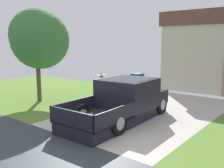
{
  "coord_description": "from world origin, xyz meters",
  "views": [
    {
      "loc": [
        5.47,
        -5.18,
        3.02
      ],
      "look_at": [
        -0.94,
        2.82,
        1.35
      ],
      "focal_mm": 40.4,
      "sensor_mm": 36.0,
      "label": 1
    }
  ],
  "objects_px": {
    "pickup_truck": "(125,101)",
    "wheeled_trash_bin": "(137,81)",
    "front_yard_tree": "(38,38)",
    "person_with_hat": "(101,88)",
    "handbag": "(98,109)"
  },
  "relations": [
    {
      "from": "pickup_truck",
      "to": "wheeled_trash_bin",
      "type": "height_order",
      "value": "pickup_truck"
    },
    {
      "from": "pickup_truck",
      "to": "handbag",
      "type": "relative_size",
      "value": 11.01
    },
    {
      "from": "pickup_truck",
      "to": "person_with_hat",
      "type": "height_order",
      "value": "person_with_hat"
    },
    {
      "from": "person_with_hat",
      "to": "front_yard_tree",
      "type": "xyz_separation_m",
      "value": [
        -3.65,
        -0.6,
        2.24
      ]
    },
    {
      "from": "person_with_hat",
      "to": "wheeled_trash_bin",
      "type": "relative_size",
      "value": 1.56
    },
    {
      "from": "front_yard_tree",
      "to": "handbag",
      "type": "bearing_deg",
      "value": 4.52
    },
    {
      "from": "handbag",
      "to": "wheeled_trash_bin",
      "type": "distance_m",
      "value": 5.61
    },
    {
      "from": "handbag",
      "to": "pickup_truck",
      "type": "bearing_deg",
      "value": -0.48
    },
    {
      "from": "pickup_truck",
      "to": "wheeled_trash_bin",
      "type": "bearing_deg",
      "value": 116.26
    },
    {
      "from": "wheeled_trash_bin",
      "to": "front_yard_tree",
      "type": "bearing_deg",
      "value": -111.55
    },
    {
      "from": "person_with_hat",
      "to": "wheeled_trash_bin",
      "type": "distance_m",
      "value": 5.3
    },
    {
      "from": "pickup_truck",
      "to": "person_with_hat",
      "type": "relative_size",
      "value": 2.93
    },
    {
      "from": "front_yard_tree",
      "to": "wheeled_trash_bin",
      "type": "bearing_deg",
      "value": 68.45
    },
    {
      "from": "wheeled_trash_bin",
      "to": "person_with_hat",
      "type": "bearing_deg",
      "value": -74.57
    },
    {
      "from": "handbag",
      "to": "front_yard_tree",
      "type": "height_order",
      "value": "front_yard_tree"
    }
  ]
}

